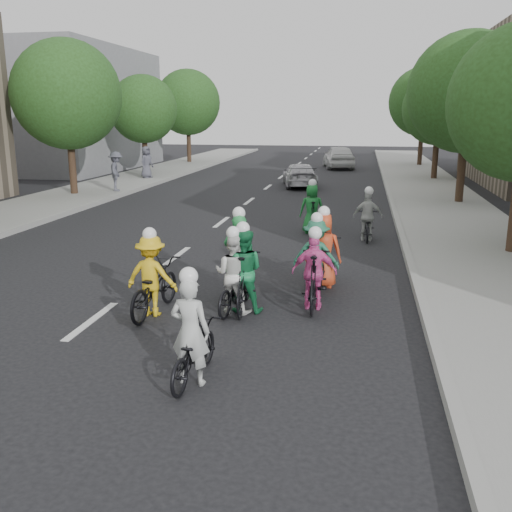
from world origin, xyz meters
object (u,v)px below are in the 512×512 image
(cyclist_4, at_px, (323,258))
(cyclist_7, at_px, (316,260))
(spectator_2, at_px, (146,162))
(cyclist_9, at_px, (312,213))
(cyclist_6, at_px, (234,281))
(spectator_0, at_px, (116,171))
(cyclist_8, at_px, (368,222))
(spectator_1, at_px, (147,163))
(follow_car_lead, at_px, (300,175))
(cyclist_0, at_px, (192,345))
(cyclist_1, at_px, (244,277))
(cyclist_2, at_px, (153,283))
(follow_car_trail, at_px, (339,157))
(cyclist_5, at_px, (240,266))
(cyclist_3, at_px, (314,277))

(cyclist_4, xyz_separation_m, cyclist_7, (-0.13, -0.27, 0.03))
(spectator_2, bearing_deg, cyclist_9, -122.73)
(cyclist_6, height_order, spectator_0, spectator_0)
(cyclist_8, xyz_separation_m, spectator_0, (-11.59, 8.17, 0.52))
(cyclist_4, xyz_separation_m, cyclist_9, (-0.75, 5.74, 0.02))
(spectator_1, bearing_deg, cyclist_9, -162.87)
(cyclist_7, distance_m, follow_car_lead, 18.05)
(cyclist_0, xyz_separation_m, spectator_1, (-9.97, 24.30, 0.42))
(cyclist_6, height_order, cyclist_9, cyclist_9)
(cyclist_0, distance_m, cyclist_1, 3.09)
(cyclist_1, height_order, cyclist_4, cyclist_4)
(cyclist_4, bearing_deg, cyclist_9, -79.23)
(cyclist_2, bearing_deg, follow_car_lead, -86.92)
(cyclist_0, xyz_separation_m, cyclist_1, (0.10, 3.09, 0.13))
(cyclist_7, distance_m, cyclist_9, 6.05)
(cyclist_2, xyz_separation_m, follow_car_trail, (2.15, 30.78, 0.17))
(cyclist_4, relative_size, spectator_1, 1.20)
(cyclist_0, xyz_separation_m, cyclist_6, (-0.07, 3.01, 0.05))
(cyclist_8, xyz_separation_m, cyclist_9, (-1.74, 0.81, 0.09))
(follow_car_trail, bearing_deg, cyclist_9, 80.94)
(cyclist_2, distance_m, spectator_1, 23.32)
(cyclist_8, bearing_deg, spectator_0, -35.33)
(cyclist_0, xyz_separation_m, cyclist_4, (1.48, 4.99, 0.08))
(spectator_0, bearing_deg, cyclist_6, -168.12)
(cyclist_2, xyz_separation_m, spectator_1, (-8.43, 21.73, 0.34))
(follow_car_trail, relative_size, spectator_1, 2.86)
(cyclist_8, bearing_deg, cyclist_4, 78.51)
(follow_car_lead, xyz_separation_m, spectator_0, (-8.18, -4.52, 0.48))
(cyclist_6, distance_m, spectator_0, 17.60)
(cyclist_9, distance_m, follow_car_trail, 22.61)
(cyclist_2, relative_size, follow_car_trail, 0.43)
(cyclist_9, height_order, follow_car_trail, cyclist_9)
(cyclist_8, bearing_deg, cyclist_5, 66.55)
(cyclist_2, distance_m, follow_car_trail, 30.85)
(cyclist_9, relative_size, spectator_2, 1.02)
(cyclist_8, distance_m, spectator_1, 19.02)
(cyclist_0, distance_m, spectator_0, 20.27)
(cyclist_6, height_order, cyclist_8, cyclist_6)
(cyclist_7, height_order, cyclist_9, cyclist_9)
(cyclist_0, relative_size, cyclist_7, 0.93)
(cyclist_3, relative_size, follow_car_lead, 0.46)
(cyclist_8, height_order, follow_car_trail, cyclist_8)
(cyclist_3, xyz_separation_m, spectator_0, (-10.55, 14.62, 0.45))
(cyclist_5, relative_size, cyclist_6, 1.09)
(cyclist_3, bearing_deg, cyclist_4, -93.15)
(cyclist_3, xyz_separation_m, cyclist_4, (0.06, 1.51, -0.00))
(spectator_1, xyz_separation_m, spectator_2, (0.14, -0.50, 0.07))
(cyclist_6, bearing_deg, cyclist_0, 99.83)
(cyclist_1, bearing_deg, cyclist_8, -113.31)
(cyclist_3, relative_size, follow_car_trail, 0.40)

